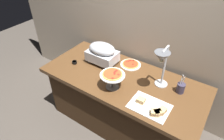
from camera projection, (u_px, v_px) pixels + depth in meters
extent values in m
plane|color=#4C443D|center=(121.00, 120.00, 2.72)|extent=(8.00, 8.00, 0.00)
cube|color=tan|center=(146.00, 27.00, 2.33)|extent=(4.40, 0.04, 2.40)
cube|color=brown|center=(123.00, 79.00, 2.28)|extent=(1.90, 0.84, 0.05)
cube|color=#3C2715|center=(122.00, 102.00, 2.50)|extent=(1.75, 0.74, 0.71)
cylinder|color=#B7BABF|center=(89.00, 61.00, 2.49)|extent=(0.01, 0.01, 0.04)
cylinder|color=#B7BABF|center=(107.00, 69.00, 2.36)|extent=(0.01, 0.01, 0.04)
cylinder|color=#B7BABF|center=(98.00, 54.00, 2.63)|extent=(0.01, 0.01, 0.04)
cylinder|color=#B7BABF|center=(117.00, 61.00, 2.49)|extent=(0.01, 0.01, 0.04)
cube|color=#B7BABF|center=(102.00, 56.00, 2.44)|extent=(0.37, 0.25, 0.13)
ellipsoid|color=#B7BABF|center=(102.00, 49.00, 2.38)|extent=(0.35, 0.24, 0.13)
cylinder|color=#B7BABF|center=(161.00, 84.00, 2.17)|extent=(0.14, 0.14, 0.01)
cylinder|color=#B7BABF|center=(164.00, 66.00, 2.02)|extent=(0.02, 0.02, 0.47)
cylinder|color=#B7BABF|center=(166.00, 49.00, 1.83)|extent=(0.02, 0.15, 0.02)
cone|color=#595B60|center=(162.00, 57.00, 1.81)|extent=(0.15, 0.15, 0.10)
sphere|color=#F9EAB2|center=(161.00, 61.00, 1.84)|extent=(0.04, 0.04, 0.04)
cylinder|color=white|center=(131.00, 65.00, 2.46)|extent=(0.26, 0.26, 0.01)
cylinder|color=gold|center=(131.00, 64.00, 2.45)|extent=(0.21, 0.21, 0.01)
cylinder|color=#AD3D1E|center=(131.00, 63.00, 2.45)|extent=(0.18, 0.18, 0.00)
cylinder|color=maroon|center=(127.00, 62.00, 2.47)|extent=(0.02, 0.02, 0.00)
cylinder|color=maroon|center=(133.00, 64.00, 2.43)|extent=(0.02, 0.02, 0.00)
cylinder|color=maroon|center=(129.00, 61.00, 2.48)|extent=(0.02, 0.02, 0.00)
cylinder|color=maroon|center=(133.00, 60.00, 2.50)|extent=(0.02, 0.02, 0.00)
cylinder|color=maroon|center=(130.00, 60.00, 2.50)|extent=(0.02, 0.02, 0.00)
cylinder|color=maroon|center=(134.00, 61.00, 2.49)|extent=(0.02, 0.02, 0.00)
cylinder|color=maroon|center=(131.00, 60.00, 2.50)|extent=(0.02, 0.02, 0.00)
cylinder|color=#595B60|center=(112.00, 81.00, 2.08)|extent=(0.02, 0.02, 0.16)
cylinder|color=#595B60|center=(112.00, 87.00, 2.13)|extent=(0.15, 0.15, 0.01)
cylinder|color=white|center=(112.00, 75.00, 2.03)|extent=(0.26, 0.26, 0.01)
cylinder|color=gold|center=(112.00, 74.00, 2.03)|extent=(0.21, 0.21, 0.01)
cylinder|color=#B74723|center=(112.00, 74.00, 2.02)|extent=(0.19, 0.19, 0.00)
cylinder|color=maroon|center=(116.00, 72.00, 2.04)|extent=(0.02, 0.02, 0.00)
cylinder|color=maroon|center=(115.00, 72.00, 2.03)|extent=(0.02, 0.02, 0.00)
cylinder|color=maroon|center=(113.00, 78.00, 1.96)|extent=(0.02, 0.02, 0.00)
cylinder|color=maroon|center=(117.00, 70.00, 2.06)|extent=(0.02, 0.02, 0.00)
cylinder|color=maroon|center=(118.00, 75.00, 2.00)|extent=(0.02, 0.02, 0.00)
cylinder|color=maroon|center=(115.00, 74.00, 2.01)|extent=(0.02, 0.02, 0.00)
cube|color=white|center=(149.00, 106.00, 1.90)|extent=(0.39, 0.27, 0.01)
cube|color=tan|center=(141.00, 101.00, 1.93)|extent=(0.08, 0.07, 0.02)
cube|color=#9E6642|center=(141.00, 100.00, 1.92)|extent=(0.08, 0.07, 0.01)
cube|color=tan|center=(141.00, 99.00, 1.91)|extent=(0.08, 0.07, 0.02)
cube|color=tan|center=(157.00, 114.00, 1.81)|extent=(0.09, 0.09, 0.02)
cube|color=#9E6642|center=(158.00, 113.00, 1.80)|extent=(0.09, 0.09, 0.01)
cube|color=tan|center=(158.00, 112.00, 1.79)|extent=(0.09, 0.09, 0.02)
cube|color=tan|center=(162.00, 112.00, 1.83)|extent=(0.07, 0.08, 0.02)
cube|color=#9E6642|center=(162.00, 110.00, 1.82)|extent=(0.07, 0.08, 0.01)
cube|color=tan|center=(163.00, 109.00, 1.81)|extent=(0.07, 0.08, 0.02)
cube|color=tan|center=(155.00, 114.00, 1.81)|extent=(0.10, 0.10, 0.02)
cube|color=#9E6642|center=(155.00, 113.00, 1.80)|extent=(0.10, 0.10, 0.01)
cube|color=tan|center=(155.00, 112.00, 1.79)|extent=(0.10, 0.10, 0.02)
cylinder|color=black|center=(106.00, 73.00, 2.30)|extent=(0.07, 0.07, 0.03)
cylinder|color=maroon|center=(106.00, 72.00, 2.29)|extent=(0.05, 0.05, 0.01)
cylinder|color=black|center=(75.00, 62.00, 2.48)|extent=(0.06, 0.06, 0.03)
cylinder|color=gold|center=(74.00, 61.00, 2.47)|extent=(0.05, 0.05, 0.01)
cylinder|color=#383347|center=(181.00, 88.00, 2.04)|extent=(0.08, 0.08, 0.11)
cylinder|color=#B7BABF|center=(182.00, 83.00, 2.01)|extent=(0.03, 0.02, 0.17)
cylinder|color=#B7BABF|center=(181.00, 83.00, 1.99)|extent=(0.01, 0.03, 0.19)
cylinder|color=#B7BABF|center=(181.00, 82.00, 2.00)|extent=(0.03, 0.03, 0.19)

